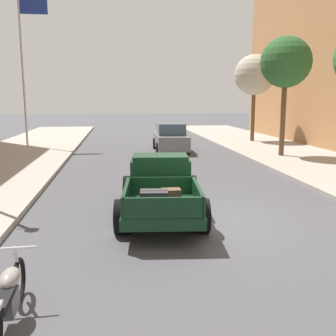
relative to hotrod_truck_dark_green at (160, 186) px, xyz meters
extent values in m
plane|color=#47474C|center=(0.86, -0.69, -0.75)|extent=(140.00, 140.00, 0.00)
cube|color=black|center=(-0.02, -0.24, -0.21)|extent=(2.19, 5.04, 0.24)
cube|color=black|center=(0.01, 0.11, 0.31)|extent=(1.65, 1.24, 0.80)
cube|color=black|center=(0.01, 0.06, 0.77)|extent=(1.51, 1.06, 0.12)
cube|color=#3D4C5B|center=(0.06, 0.67, 0.47)|extent=(1.32, 0.16, 0.44)
cube|color=black|center=(0.13, 1.40, 0.17)|extent=(1.45, 1.61, 0.52)
cube|color=silver|center=(0.20, 2.20, 0.15)|extent=(0.69, 0.16, 0.47)
cube|color=black|center=(-0.14, -1.64, -0.07)|extent=(1.87, 2.24, 0.04)
cube|color=black|center=(-0.95, -1.57, 0.15)|extent=(0.27, 2.10, 0.44)
cube|color=black|center=(0.66, -1.71, 0.15)|extent=(0.27, 2.10, 0.44)
cube|color=black|center=(-0.24, -2.64, 0.15)|extent=(1.62, 0.22, 0.44)
cube|color=black|center=(-0.05, -0.63, 0.15)|extent=(1.62, 0.22, 0.44)
cylinder|color=black|center=(-0.79, 1.18, -0.35)|extent=(0.43, 0.83, 0.80)
cylinder|color=silver|center=(-0.98, 1.20, -0.35)|extent=(0.07, 0.65, 0.66)
cylinder|color=silver|center=(-0.99, 1.20, -0.35)|extent=(0.04, 0.24, 0.24)
cylinder|color=black|center=(0.99, 1.02, -0.35)|extent=(0.43, 0.83, 0.80)
cylinder|color=silver|center=(1.18, 1.00, -0.35)|extent=(0.07, 0.65, 0.66)
cylinder|color=silver|center=(1.19, 1.00, -0.35)|extent=(0.04, 0.24, 0.24)
cylinder|color=black|center=(-1.03, -1.50, -0.35)|extent=(0.43, 0.83, 0.80)
cylinder|color=silver|center=(-1.22, -1.49, -0.35)|extent=(0.07, 0.65, 0.66)
cylinder|color=silver|center=(-1.23, -1.49, -0.35)|extent=(0.04, 0.24, 0.24)
cylinder|color=black|center=(0.75, -1.67, -0.35)|extent=(0.43, 0.83, 0.80)
cylinder|color=silver|center=(0.94, -1.68, -0.35)|extent=(0.07, 0.65, 0.66)
cylinder|color=silver|center=(0.95, -1.68, -0.35)|extent=(0.04, 0.24, 0.24)
cube|color=#2D2D33|center=(-0.36, -1.97, 0.15)|extent=(0.64, 0.49, 0.40)
cube|color=#3D2D1E|center=(-0.36, -1.97, 0.15)|extent=(0.62, 0.10, 0.42)
cube|color=brown|center=(0.10, -1.36, 0.09)|extent=(0.45, 0.33, 0.28)
torus|color=black|center=(-2.64, -4.27, -0.42)|extent=(0.10, 0.67, 0.67)
cube|color=#4C4C51|center=(-2.61, -5.05, -0.37)|extent=(0.26, 0.45, 0.28)
ellipsoid|color=gray|center=(-2.62, -4.80, -0.14)|extent=(0.28, 0.53, 0.24)
cube|color=black|center=(-2.60, -5.30, -0.22)|extent=(0.24, 0.57, 0.10)
cylinder|color=silver|center=(-2.64, -4.33, -0.12)|extent=(0.06, 0.25, 0.58)
cylinder|color=silver|center=(-2.64, -4.45, 0.16)|extent=(0.62, 0.06, 0.04)
cube|color=slate|center=(1.94, 12.18, -0.14)|extent=(1.84, 4.35, 0.80)
cube|color=#384C5B|center=(1.93, 12.04, 0.58)|extent=(1.58, 2.04, 0.64)
cylinder|color=black|center=(1.15, 13.50, -0.42)|extent=(0.24, 0.67, 0.66)
cylinder|color=black|center=(2.80, 13.45, -0.42)|extent=(0.24, 0.67, 0.66)
cylinder|color=black|center=(1.08, 10.92, -0.42)|extent=(0.24, 0.67, 0.66)
cylinder|color=black|center=(2.73, 10.87, -0.42)|extent=(0.24, 0.67, 0.66)
cylinder|color=#B2B2B7|center=(-6.76, 14.93, 3.90)|extent=(0.12, 0.12, 9.00)
cube|color=navy|center=(-5.90, 14.93, 7.75)|extent=(1.60, 0.03, 1.00)
cylinder|color=brown|center=(7.28, 8.83, 1.27)|extent=(0.26, 0.26, 3.75)
sphere|color=#285628|center=(7.28, 8.83, 4.09)|extent=(2.53, 2.53, 2.53)
cylinder|color=brown|center=(8.20, 15.81, 1.13)|extent=(0.26, 0.26, 3.47)
sphere|color=#ADA893|center=(8.20, 15.81, 3.89)|extent=(2.73, 2.73, 2.73)
camera|label=1|loc=(-1.09, -9.97, 2.30)|focal=41.02mm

